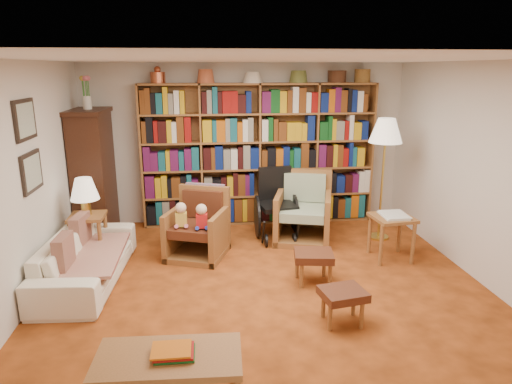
{
  "coord_description": "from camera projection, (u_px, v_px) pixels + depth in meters",
  "views": [
    {
      "loc": [
        -0.64,
        -4.67,
        2.41
      ],
      "look_at": [
        -0.04,
        0.6,
        0.97
      ],
      "focal_mm": 32.0,
      "sensor_mm": 36.0,
      "label": 1
    }
  ],
  "objects": [
    {
      "name": "floor",
      "position": [
        266.0,
        288.0,
        5.18
      ],
      "size": [
        5.0,
        5.0,
        0.0
      ],
      "primitive_type": "plane",
      "color": "#AF4F1B",
      "rests_on": "ground"
    },
    {
      "name": "ceiling",
      "position": [
        267.0,
        59.0,
        4.52
      ],
      "size": [
        5.0,
        5.0,
        0.0
      ],
      "primitive_type": "plane",
      "rotation": [
        3.14,
        0.0,
        0.0
      ],
      "color": "white",
      "rests_on": "wall_back"
    },
    {
      "name": "wall_back",
      "position": [
        245.0,
        144.0,
        7.25
      ],
      "size": [
        5.0,
        0.0,
        5.0
      ],
      "primitive_type": "plane",
      "rotation": [
        1.57,
        0.0,
        0.0
      ],
      "color": "silver",
      "rests_on": "floor"
    },
    {
      "name": "wall_front",
      "position": [
        328.0,
        292.0,
        2.45
      ],
      "size": [
        5.0,
        0.0,
        5.0
      ],
      "primitive_type": "plane",
      "rotation": [
        -1.57,
        0.0,
        0.0
      ],
      "color": "silver",
      "rests_on": "floor"
    },
    {
      "name": "wall_left",
      "position": [
        20.0,
        188.0,
        4.58
      ],
      "size": [
        0.0,
        5.0,
        5.0
      ],
      "primitive_type": "plane",
      "rotation": [
        1.57,
        0.0,
        1.57
      ],
      "color": "silver",
      "rests_on": "floor"
    },
    {
      "name": "wall_right",
      "position": [
        487.0,
        175.0,
        5.12
      ],
      "size": [
        0.0,
        5.0,
        5.0
      ],
      "primitive_type": "plane",
      "rotation": [
        1.57,
        0.0,
        -1.57
      ],
      "color": "silver",
      "rests_on": "floor"
    },
    {
      "name": "bookshelf",
      "position": [
        259.0,
        150.0,
        7.12
      ],
      "size": [
        3.6,
        0.3,
        2.42
      ],
      "color": "#9B5D30",
      "rests_on": "floor"
    },
    {
      "name": "curio_cabinet",
      "position": [
        94.0,
        172.0,
        6.6
      ],
      "size": [
        0.5,
        0.95,
        2.4
      ],
      "color": "#32190D",
      "rests_on": "floor"
    },
    {
      "name": "framed_pictures",
      "position": [
        28.0,
        146.0,
        4.77
      ],
      "size": [
        0.03,
        0.52,
        0.97
      ],
      "color": "black",
      "rests_on": "wall_left"
    },
    {
      "name": "sofa",
      "position": [
        86.0,
        258.0,
        5.3
      ],
      "size": [
        1.94,
        0.86,
        0.55
      ],
      "primitive_type": "imported",
      "rotation": [
        0.0,
        0.0,
        1.51
      ],
      "color": "#F3E9CE",
      "rests_on": "floor"
    },
    {
      "name": "sofa_throw",
      "position": [
        91.0,
        256.0,
        5.3
      ],
      "size": [
        0.71,
        1.32,
        0.04
      ],
      "primitive_type": "cube",
      "rotation": [
        0.0,
        0.0,
        0.0
      ],
      "color": "beige",
      "rests_on": "sofa"
    },
    {
      "name": "cushion_left",
      "position": [
        81.0,
        234.0,
        5.58
      ],
      "size": [
        0.17,
        0.4,
        0.39
      ],
      "primitive_type": "cube",
      "rotation": [
        0.0,
        0.0,
        -0.12
      ],
      "color": "maroon",
      "rests_on": "sofa"
    },
    {
      "name": "cushion_right",
      "position": [
        64.0,
        257.0,
        4.9
      ],
      "size": [
        0.13,
        0.39,
        0.38
      ],
      "primitive_type": "cube",
      "rotation": [
        0.0,
        0.0,
        -0.03
      ],
      "color": "maroon",
      "rests_on": "sofa"
    },
    {
      "name": "side_table_lamp",
      "position": [
        88.0,
        227.0,
        5.8
      ],
      "size": [
        0.43,
        0.43,
        0.62
      ],
      "color": "#9B5D30",
      "rests_on": "floor"
    },
    {
      "name": "table_lamp",
      "position": [
        84.0,
        190.0,
        5.67
      ],
      "size": [
        0.35,
        0.35,
        0.48
      ],
      "color": "gold",
      "rests_on": "side_table_lamp"
    },
    {
      "name": "armchair_leather",
      "position": [
        197.0,
        227.0,
        6.06
      ],
      "size": [
        0.95,
        0.95,
        0.9
      ],
      "color": "#9B5D30",
      "rests_on": "floor"
    },
    {
      "name": "armchair_sage",
      "position": [
        301.0,
        213.0,
        6.64
      ],
      "size": [
        1.0,
        1.01,
        0.98
      ],
      "color": "#9B5D30",
      "rests_on": "floor"
    },
    {
      "name": "wheelchair",
      "position": [
        276.0,
        206.0,
        6.67
      ],
      "size": [
        0.59,
        0.82,
        1.02
      ],
      "color": "black",
      "rests_on": "floor"
    },
    {
      "name": "floor_lamp",
      "position": [
        386.0,
        136.0,
        6.32
      ],
      "size": [
        0.46,
        0.46,
        1.75
      ],
      "color": "gold",
      "rests_on": "floor"
    },
    {
      "name": "side_table_papers",
      "position": [
        392.0,
        224.0,
        5.86
      ],
      "size": [
        0.54,
        0.54,
        0.61
      ],
      "color": "#9B5D30",
      "rests_on": "floor"
    },
    {
      "name": "footstool_a",
      "position": [
        314.0,
        258.0,
        5.25
      ],
      "size": [
        0.49,
        0.43,
        0.37
      ],
      "color": "#542716",
      "rests_on": "floor"
    },
    {
      "name": "footstool_b",
      "position": [
        343.0,
        296.0,
        4.4
      ],
      "size": [
        0.47,
        0.42,
        0.35
      ],
      "color": "#542716",
      "rests_on": "floor"
    },
    {
      "name": "coffee_table",
      "position": [
        169.0,
        362.0,
        3.25
      ],
      "size": [
        1.06,
        0.56,
        0.49
      ],
      "color": "#9B5D30",
      "rests_on": "floor"
    }
  ]
}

